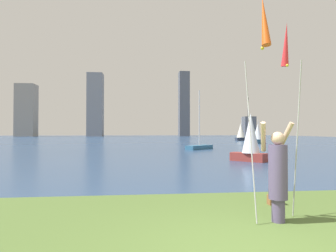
{
  "coord_description": "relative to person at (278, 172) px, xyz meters",
  "views": [
    {
      "loc": [
        -1.64,
        -3.95,
        1.73
      ],
      "look_at": [
        0.76,
        18.53,
        2.15
      ],
      "focal_mm": 31.06,
      "sensor_mm": 36.0,
      "label": 1
    }
  ],
  "objects": [
    {
      "name": "person",
      "position": [
        0.0,
        0.0,
        0.0
      ],
      "size": [
        0.7,
        0.52,
        1.92
      ],
      "rotation": [
        0.0,
        0.0,
        -0.29
      ],
      "color": "#594C72",
      "rests_on": "ground"
    },
    {
      "name": "skyline_tower_2",
      "position": [
        13.91,
        96.63,
        10.49
      ],
      "size": [
        3.57,
        4.11,
        22.87
      ],
      "color": "#565B66",
      "rests_on": "ground"
    },
    {
      "name": "skyline_tower_0",
      "position": [
        -40.23,
        97.97,
        7.94
      ],
      "size": [
        6.18,
        5.43,
        17.76
      ],
      "color": "gray",
      "rests_on": "ground"
    },
    {
      "name": "sailboat_1",
      "position": [
        16.55,
        46.94,
        0.74
      ],
      "size": [
        2.94,
        2.14,
        4.42
      ],
      "color": "#333D51",
      "rests_on": "ground"
    },
    {
      "name": "bag",
      "position": [
        0.55,
        1.25,
        -0.83
      ],
      "size": [
        0.32,
        0.18,
        0.23
      ],
      "color": "brown",
      "rests_on": "ground"
    },
    {
      "name": "skyline_tower_3",
      "position": [
        36.32,
        92.8,
        2.51
      ],
      "size": [
        4.02,
        3.74,
        6.9
      ],
      "color": "#565B66",
      "rests_on": "ground"
    },
    {
      "name": "sailboat_7",
      "position": [
        3.8,
        10.81,
        0.36
      ],
      "size": [
        1.92,
        2.0,
        3.7
      ],
      "color": "maroon",
      "rests_on": "ground"
    },
    {
      "name": "sailboat_4",
      "position": [
        3.28,
        22.13,
        -0.64
      ],
      "size": [
        3.04,
        2.82,
        5.7
      ],
      "color": "#2D6084",
      "rests_on": "ground"
    },
    {
      "name": "kite_flag_left",
      "position": [
        -0.48,
        -0.45,
        2.58
      ],
      "size": [
        0.16,
        1.09,
        4.13
      ],
      "color": "#B2B2B7",
      "rests_on": "ground"
    },
    {
      "name": "ground",
      "position": [
        -1.04,
        49.58,
        -1.0
      ],
      "size": [
        120.0,
        138.0,
        0.12
      ],
      "color": "#4C662D"
    },
    {
      "name": "skyline_tower_1",
      "position": [
        -17.18,
        97.9,
        10.0
      ],
      "size": [
        5.28,
        5.48,
        21.9
      ],
      "color": "gray",
      "rests_on": "ground"
    },
    {
      "name": "kite_flag_right",
      "position": [
        0.48,
        0.52,
        2.49
      ],
      "size": [
        0.16,
        0.73,
        4.04
      ],
      "color": "#B2B2B7",
      "rests_on": "ground"
    },
    {
      "name": "sailboat_5",
      "position": [
        14.43,
        34.43,
        0.36
      ],
      "size": [
        2.4,
        2.19,
        3.48
      ],
      "color": "#2D6084",
      "rests_on": "ground"
    }
  ]
}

